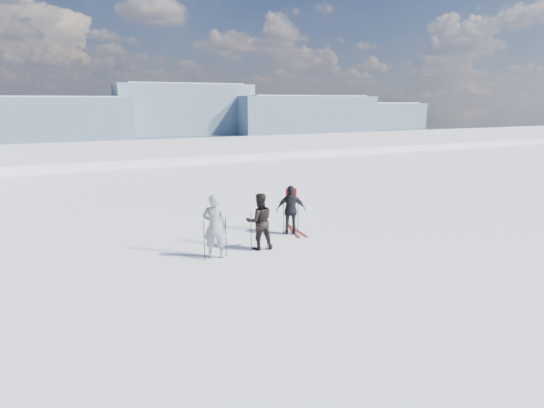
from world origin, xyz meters
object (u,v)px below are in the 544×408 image
Objects in this scene: skier_grey at (215,226)px; skier_pack at (291,210)px; skier_dark at (260,221)px; skis_loose at (294,230)px.

skier_grey is 1.12× the size of skier_pack.
skier_dark is 2.33m from skis_loose.
skier_grey reaches higher than skier_pack.
skis_loose is at bearing -136.50° from skier_dark.
skier_pack is 0.98× the size of skis_loose.
skis_loose is (3.24, 1.36, -0.92)m from skier_grey.
skier_grey is 1.08× the size of skier_dark.
skier_dark is at bearing -148.94° from skier_grey.
skier_pack reaches higher than skis_loose.
skier_pack is (2.96, 1.08, -0.10)m from skier_grey.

